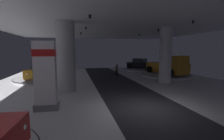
{
  "coord_description": "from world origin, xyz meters",
  "views": [
    {
      "loc": [
        -3.94,
        -8.02,
        3.21
      ],
      "look_at": [
        -0.49,
        6.79,
        1.4
      ],
      "focal_mm": 25.67,
      "sensor_mm": 36.0,
      "label": 1
    }
  ],
  "objects_px": {
    "pickup_truck_far_right": "(168,66)",
    "column_left": "(66,57)",
    "display_platform_far_right": "(166,75)",
    "display_platform_far_left": "(42,79)",
    "column_right": "(166,56)",
    "visitor_walking_near": "(117,69)",
    "display_car_far_left": "(42,71)",
    "display_car_deep_right": "(140,64)",
    "display_platform_deep_right": "(140,69)",
    "brand_sign_pylon": "(45,75)"
  },
  "relations": [
    {
      "from": "pickup_truck_far_right",
      "to": "column_left",
      "type": "bearing_deg",
      "value": -159.69
    },
    {
      "from": "display_platform_far_right",
      "to": "display_platform_far_left",
      "type": "xyz_separation_m",
      "value": [
        -14.72,
        0.86,
        -0.06
      ]
    },
    {
      "from": "column_right",
      "to": "visitor_walking_near",
      "type": "height_order",
      "value": "column_right"
    },
    {
      "from": "display_platform_far_right",
      "to": "display_car_far_left",
      "type": "distance_m",
      "value": 14.77
    },
    {
      "from": "column_right",
      "to": "display_car_deep_right",
      "type": "relative_size",
      "value": 1.28
    },
    {
      "from": "column_left",
      "to": "column_right",
      "type": "distance_m",
      "value": 9.59
    },
    {
      "from": "column_left",
      "to": "display_platform_deep_right",
      "type": "bearing_deg",
      "value": 45.35
    },
    {
      "from": "display_platform_far_left",
      "to": "pickup_truck_far_right",
      "type": "bearing_deg",
      "value": -4.55
    },
    {
      "from": "display_platform_far_left",
      "to": "display_platform_deep_right",
      "type": "bearing_deg",
      "value": 22.26
    },
    {
      "from": "display_car_deep_right",
      "to": "display_car_far_left",
      "type": "distance_m",
      "value": 15.18
    },
    {
      "from": "display_platform_deep_right",
      "to": "display_car_deep_right",
      "type": "height_order",
      "value": "display_car_deep_right"
    },
    {
      "from": "column_left",
      "to": "column_right",
      "type": "height_order",
      "value": "same"
    },
    {
      "from": "brand_sign_pylon",
      "to": "pickup_truck_far_right",
      "type": "distance_m",
      "value": 15.39
    },
    {
      "from": "brand_sign_pylon",
      "to": "column_right",
      "type": "bearing_deg",
      "value": 27.03
    },
    {
      "from": "brand_sign_pylon",
      "to": "display_platform_far_right",
      "type": "height_order",
      "value": "brand_sign_pylon"
    },
    {
      "from": "pickup_truck_far_right",
      "to": "display_platform_far_left",
      "type": "distance_m",
      "value": 14.89
    },
    {
      "from": "display_car_far_left",
      "to": "visitor_walking_near",
      "type": "xyz_separation_m",
      "value": [
        8.75,
        0.97,
        -0.12
      ]
    },
    {
      "from": "column_left",
      "to": "display_platform_far_right",
      "type": "relative_size",
      "value": 0.92
    },
    {
      "from": "brand_sign_pylon",
      "to": "display_car_far_left",
      "type": "distance_m",
      "value": 9.96
    },
    {
      "from": "display_platform_deep_right",
      "to": "visitor_walking_near",
      "type": "xyz_separation_m",
      "value": [
        -5.32,
        -4.77,
        0.74
      ]
    },
    {
      "from": "visitor_walking_near",
      "to": "column_left",
      "type": "bearing_deg",
      "value": -131.81
    },
    {
      "from": "column_right",
      "to": "visitor_walking_near",
      "type": "distance_m",
      "value": 6.74
    },
    {
      "from": "display_car_deep_right",
      "to": "display_platform_far_right",
      "type": "height_order",
      "value": "display_car_deep_right"
    },
    {
      "from": "display_platform_far_left",
      "to": "display_car_far_left",
      "type": "distance_m",
      "value": 0.88
    },
    {
      "from": "column_right",
      "to": "column_left",
      "type": "bearing_deg",
      "value": -172.75
    },
    {
      "from": "pickup_truck_far_right",
      "to": "display_car_deep_right",
      "type": "bearing_deg",
      "value": 96.01
    },
    {
      "from": "display_platform_far_left",
      "to": "column_right",
      "type": "bearing_deg",
      "value": -19.5
    },
    {
      "from": "display_car_deep_right",
      "to": "display_platform_far_left",
      "type": "bearing_deg",
      "value": -157.63
    },
    {
      "from": "display_platform_deep_right",
      "to": "display_car_far_left",
      "type": "relative_size",
      "value": 1.16
    },
    {
      "from": "display_platform_far_left",
      "to": "visitor_walking_near",
      "type": "bearing_deg",
      "value": 6.49
    },
    {
      "from": "display_car_deep_right",
      "to": "visitor_walking_near",
      "type": "height_order",
      "value": "display_car_deep_right"
    },
    {
      "from": "display_car_far_left",
      "to": "pickup_truck_far_right",
      "type": "bearing_deg",
      "value": -4.67
    },
    {
      "from": "display_platform_far_right",
      "to": "column_left",
      "type": "bearing_deg",
      "value": -158.26
    },
    {
      "from": "display_platform_far_left",
      "to": "display_platform_far_right",
      "type": "bearing_deg",
      "value": -3.36
    },
    {
      "from": "column_right",
      "to": "display_platform_far_left",
      "type": "relative_size",
      "value": 0.94
    },
    {
      "from": "brand_sign_pylon",
      "to": "display_platform_far_right",
      "type": "bearing_deg",
      "value": 34.7
    },
    {
      "from": "display_platform_far_left",
      "to": "visitor_walking_near",
      "type": "relative_size",
      "value": 3.66
    },
    {
      "from": "display_car_deep_right",
      "to": "display_car_far_left",
      "type": "height_order",
      "value": "display_car_deep_right"
    },
    {
      "from": "display_platform_far_left",
      "to": "display_car_far_left",
      "type": "height_order",
      "value": "display_car_far_left"
    },
    {
      "from": "display_car_deep_right",
      "to": "display_platform_deep_right",
      "type": "bearing_deg",
      "value": -46.57
    },
    {
      "from": "column_right",
      "to": "visitor_walking_near",
      "type": "xyz_separation_m",
      "value": [
        -3.62,
        5.38,
        -1.84
      ]
    },
    {
      "from": "display_platform_far_left",
      "to": "visitor_walking_near",
      "type": "xyz_separation_m",
      "value": [
        8.76,
        1.0,
        0.76
      ]
    },
    {
      "from": "brand_sign_pylon",
      "to": "display_platform_deep_right",
      "type": "xyz_separation_m",
      "value": [
        12.09,
        15.45,
        -1.76
      ]
    },
    {
      "from": "display_car_far_left",
      "to": "display_platform_deep_right",
      "type": "bearing_deg",
      "value": 22.17
    },
    {
      "from": "column_left",
      "to": "display_car_far_left",
      "type": "relative_size",
      "value": 1.21
    },
    {
      "from": "display_platform_deep_right",
      "to": "visitor_walking_near",
      "type": "height_order",
      "value": "visitor_walking_near"
    },
    {
      "from": "display_platform_deep_right",
      "to": "display_platform_far_left",
      "type": "xyz_separation_m",
      "value": [
        -14.08,
        -5.76,
        -0.02
      ]
    },
    {
      "from": "brand_sign_pylon",
      "to": "display_car_far_left",
      "type": "height_order",
      "value": "brand_sign_pylon"
    },
    {
      "from": "display_platform_deep_right",
      "to": "display_platform_far_right",
      "type": "height_order",
      "value": "display_platform_far_right"
    },
    {
      "from": "display_car_deep_right",
      "to": "column_left",
      "type": "bearing_deg",
      "value": -134.54
    }
  ]
}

